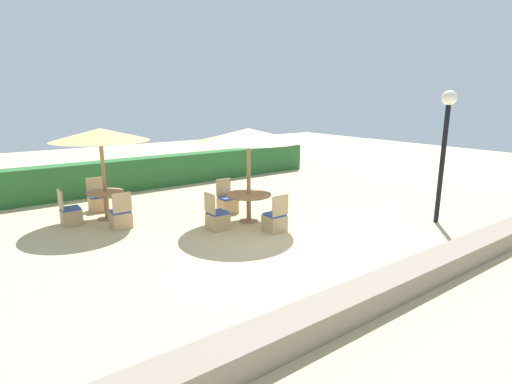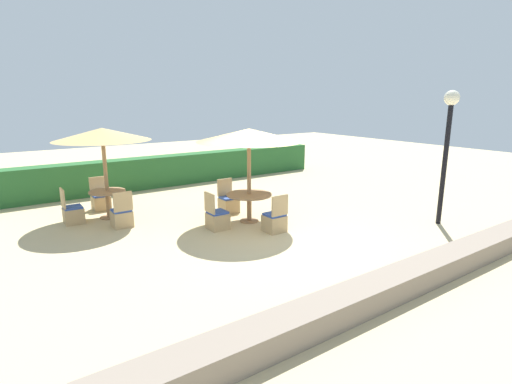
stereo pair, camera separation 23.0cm
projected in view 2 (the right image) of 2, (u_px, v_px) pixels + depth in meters
ground_plane at (270, 234)px, 9.46m from camera, size 40.00×40.00×0.00m
hedge_row at (164, 171)px, 14.50m from camera, size 13.00×0.70×1.09m
stone_border at (400, 282)px, 6.57m from camera, size 10.00×0.56×0.39m
lamp_post at (448, 131)px, 9.70m from camera, size 0.36×0.36×3.32m
parasol_back_left at (102, 135)px, 10.20m from camera, size 2.44×2.44×2.39m
round_table_back_left at (108, 198)px, 10.59m from camera, size 0.94×0.94×0.74m
patio_chair_back_left_west at (73, 213)px, 10.18m from camera, size 0.46×0.46×0.93m
patio_chair_back_left_south at (122, 217)px, 9.91m from camera, size 0.46×0.46×0.93m
patio_chair_back_left_north at (101, 201)px, 11.44m from camera, size 0.46×0.46×0.93m
parasol_center at (249, 135)px, 9.88m from camera, size 2.63×2.63×2.40m
round_table_center at (249, 199)px, 10.26m from camera, size 1.16×1.16×0.74m
patio_chair_center_north at (228, 203)px, 11.16m from camera, size 0.46×0.46×0.93m
patio_chair_center_west at (217, 219)px, 9.74m from camera, size 0.46×0.46×0.93m
patio_chair_center_south at (275, 221)px, 9.55m from camera, size 0.46×0.46×0.93m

